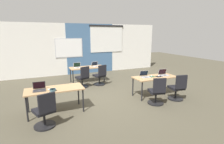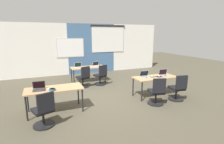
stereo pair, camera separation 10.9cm
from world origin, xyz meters
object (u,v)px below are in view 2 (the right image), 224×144
Objects in this scene: chair_near_left_end at (44,113)px; chair_near_right_inner at (157,94)px; mouse_near_right_end at (159,76)px; chair_far_right at (101,77)px; laptop_near_right_inner at (145,76)px; snack_bowl at (52,89)px; desk_near_right at (155,78)px; laptop_near_left_end at (39,88)px; chair_far_left at (84,79)px; laptop_far_left at (78,67)px; laptop_near_right_end at (164,74)px; desk_far_center at (88,68)px; mouse_near_right_inner at (152,76)px; laptop_far_right at (97,65)px; chair_near_right_end at (178,90)px; mouse_near_left_end at (49,89)px; desk_near_left at (54,90)px; mouse_far_right at (92,67)px.

chair_near_left_end is 1.00× the size of chair_near_right_inner.
chair_far_right is (-1.50, 2.13, -0.36)m from mouse_near_right_end.
laptop_near_right_inner is 3.21m from snack_bowl.
laptop_near_left_end is at bearing 180.00° from desk_near_right.
chair_far_left is at bearing 51.86° from laptop_near_left_end.
mouse_near_right_end is 3.70m from snack_bowl.
chair_far_left is 1.00× the size of chair_near_right_inner.
laptop_far_left is 3.97m from chair_near_right_inner.
laptop_near_right_end reaches higher than chair_near_left_end.
desk_far_center is 14.20× the size of mouse_near_right_inner.
snack_bowl is at bearing -136.03° from laptop_far_right.
chair_near_right_end is at bearing -52.79° from mouse_near_right_inner.
laptop_far_right is at bearing 130.46° from laptop_near_right_end.
laptop_near_right_end is 0.40× the size of chair_near_right_end.
chair_far_left is 2.70× the size of laptop_near_left_end.
desk_near_right is 4.39× the size of laptop_near_right_inner.
chair_far_left reaches higher than mouse_near_right_inner.
laptop_near_right_end is (4.32, 0.03, -0.00)m from laptop_near_left_end.
mouse_near_left_end is 0.11× the size of chair_near_right_inner.
laptop_near_right_inner is at bearing -80.48° from laptop_far_right.
chair_far_left is 5.18× the size of snack_bowl.
mouse_near_right_end is (3.63, -0.04, 0.08)m from desk_near_left.
laptop_far_right reaches higher than desk_near_right.
laptop_far_right reaches higher than chair_near_right_inner.
desk_near_right is at bearing 172.18° from chair_near_left_end.
chair_near_right_inner is (1.30, -3.52, -0.28)m from desk_far_center.
chair_far_left is 8.29× the size of mouse_near_right_end.
mouse_near_right_end reaches higher than mouse_far_right.
mouse_far_right is (-2.03, 3.43, 0.36)m from chair_near_right_end.
laptop_near_right_inner reaches higher than chair_near_left_end.
laptop_near_right_end is (0.42, 0.03, 0.11)m from desk_near_right.
laptop_near_right_inner is (1.79, -1.95, 0.39)m from chair_far_left.
mouse_near_left_end and mouse_far_right have the same top height.
mouse_near_right_end is (3.96, 0.75, 0.36)m from chair_near_left_end.
laptop_far_right is (0.42, 0.03, 0.11)m from desk_far_center.
laptop_far_left reaches higher than mouse_near_right_end.
desk_far_center is (-1.75, 2.80, 0.00)m from desk_near_right.
laptop_near_right_inner reaches higher than chair_far_left.
desk_far_center is (1.75, 2.80, 0.00)m from desk_near_left.
chair_near_right_end is (0.02, -0.72, -0.39)m from laptop_near_right_end.
desk_far_center is at bearing 58.92° from snack_bowl.
chair_near_right_inner is (-0.89, -0.03, 0.00)m from chair_near_right_end.
chair_near_right_inner is at bearing -113.87° from mouse_near_right_inner.
laptop_near_left_end is at bearing -104.37° from chair_near_left_end.
mouse_near_left_end is 3.72m from laptop_far_right.
laptop_far_left is 0.89× the size of laptop_far_right.
mouse_near_right_inner is at bearing 159.09° from desk_near_right.
chair_near_left_end is at bearing -122.20° from mouse_far_right.
chair_near_left_end is 4.05m from mouse_near_right_end.
laptop_near_left_end is 0.93× the size of laptop_near_right_inner.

